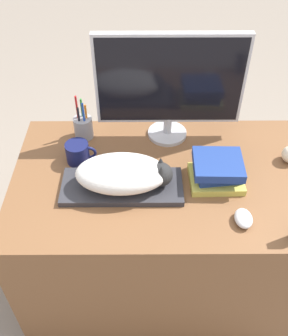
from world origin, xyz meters
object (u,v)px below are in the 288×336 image
at_px(keyboard, 122,186).
at_px(book_stack, 217,171).
at_px(computer_mouse, 243,218).
at_px(coffee_mug, 78,153).
at_px(pen_cup, 83,127).
at_px(monitor, 170,83).
at_px(cat, 125,173).

height_order(keyboard, book_stack, book_stack).
xyz_separation_m(computer_mouse, coffee_mug, (-0.62, 0.33, 0.02)).
bearing_deg(computer_mouse, book_stack, 108.19).
bearing_deg(coffee_mug, pen_cup, 88.22).
distance_m(computer_mouse, pen_cup, 0.78).
bearing_deg(book_stack, computer_mouse, -71.81).
relative_size(keyboard, coffee_mug, 3.69).
distance_m(keyboard, monitor, 0.46).
bearing_deg(coffee_mug, keyboard, -41.18).
bearing_deg(keyboard, coffee_mug, 138.82).
relative_size(monitor, pen_cup, 2.90).
bearing_deg(cat, pen_cup, 121.07).
bearing_deg(coffee_mug, computer_mouse, -27.77).
distance_m(monitor, pen_cup, 0.43).
xyz_separation_m(cat, coffee_mug, (-0.20, 0.16, -0.04)).
distance_m(keyboard, computer_mouse, 0.47).
relative_size(monitor, book_stack, 2.89).
distance_m(coffee_mug, pen_cup, 0.16).
bearing_deg(computer_mouse, coffee_mug, 152.23).
bearing_deg(monitor, keyboard, -119.96).
xyz_separation_m(coffee_mug, book_stack, (0.55, -0.12, 0.01)).
relative_size(monitor, computer_mouse, 6.78).
height_order(cat, book_stack, cat).
bearing_deg(monitor, pen_cup, -178.80).
xyz_separation_m(monitor, pen_cup, (-0.37, -0.01, -0.21)).
distance_m(keyboard, cat, 0.07).
distance_m(cat, pen_cup, 0.38).
bearing_deg(book_stack, monitor, 121.72).
xyz_separation_m(computer_mouse, pen_cup, (-0.61, 0.49, 0.03)).
bearing_deg(cat, monitor, 61.94).
distance_m(cat, book_stack, 0.36).
bearing_deg(coffee_mug, monitor, 24.17).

